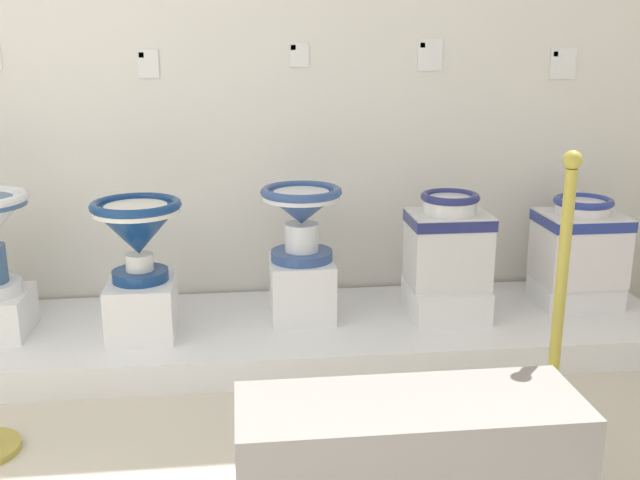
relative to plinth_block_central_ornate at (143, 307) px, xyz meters
name	(u,v)px	position (x,y,z in m)	size (l,w,h in m)	color
display_platform	(301,333)	(0.71, 0.07, -0.19)	(3.46, 0.86, 0.13)	white
plinth_block_central_ornate	(143,307)	(0.00, 0.00, 0.00)	(0.29, 0.37, 0.25)	white
antique_toilet_central_ornate	(137,228)	(0.00, 0.00, 0.36)	(0.39, 0.39, 0.36)	navy
plinth_block_pale_glazed	(302,288)	(0.72, 0.12, 0.02)	(0.29, 0.33, 0.28)	white
antique_toilet_pale_glazed	(301,211)	(0.72, 0.12, 0.39)	(0.37, 0.37, 0.34)	#324F8D
plinth_block_slender_white	(445,299)	(1.40, 0.07, -0.05)	(0.35, 0.37, 0.15)	white
antique_toilet_slender_white	(448,239)	(1.40, 0.07, 0.25)	(0.37, 0.29, 0.44)	white
plinth_block_squat_floral	(575,292)	(2.09, 0.15, -0.07)	(0.39, 0.30, 0.11)	white
antique_toilet_squat_floral	(580,239)	(2.09, 0.15, 0.20)	(0.39, 0.33, 0.42)	white
info_placard_second	(148,63)	(0.03, 0.51, 1.04)	(0.10, 0.01, 0.13)	white
info_placard_third	(299,54)	(0.75, 0.51, 1.08)	(0.09, 0.01, 0.11)	white
info_placard_fourth	(430,55)	(1.40, 0.51, 1.07)	(0.12, 0.01, 0.16)	white
info_placard_fifth	(563,63)	(2.09, 0.51, 1.03)	(0.14, 0.01, 0.16)	white
stanchion_post_near_right	(555,355)	(1.52, -0.88, 0.08)	(0.24, 0.24, 1.06)	gold
museum_bench	(408,462)	(0.91, -1.26, -0.06)	(1.01, 0.36, 0.40)	gray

